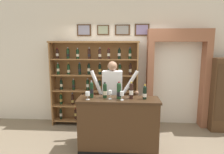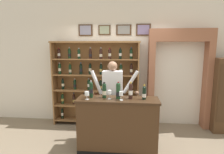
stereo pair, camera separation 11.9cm
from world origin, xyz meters
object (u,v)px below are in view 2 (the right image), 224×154
at_px(shopkeeper, 113,92).
at_px(tasting_bottle_grappa, 118,91).
at_px(tasting_counter, 118,125).
at_px(tasting_bottle_bianco, 91,89).
at_px(tasting_bottle_prosecco, 104,90).
at_px(wine_glass_left, 109,93).
at_px(wine_glass_spare, 121,94).
at_px(wine_glass_center, 87,94).
at_px(wine_shelf, 96,81).
at_px(tasting_bottle_brunello, 144,93).
at_px(tasting_bottle_chianti, 131,91).

bearing_deg(shopkeeper, tasting_bottle_grappa, -72.69).
relative_size(tasting_counter, shopkeeper, 0.90).
xyz_separation_m(shopkeeper, tasting_bottle_bianco, (-0.36, -0.43, 0.15)).
height_order(tasting_bottle_prosecco, wine_glass_left, tasting_bottle_prosecco).
relative_size(tasting_bottle_grappa, wine_glass_left, 1.93).
relative_size(wine_glass_spare, wine_glass_left, 0.97).
bearing_deg(tasting_bottle_bianco, shopkeeper, 49.73).
relative_size(tasting_counter, wine_glass_left, 9.18).
bearing_deg(wine_glass_left, tasting_bottle_prosecco, 144.54).
bearing_deg(tasting_bottle_grappa, wine_glass_spare, -57.78).
distance_m(tasting_bottle_bianco, wine_glass_left, 0.36).
xyz_separation_m(wine_glass_center, wine_glass_left, (0.40, 0.06, 0.02)).
bearing_deg(tasting_bottle_grappa, wine_shelf, 117.29).
height_order(tasting_counter, tasting_bottle_brunello, tasting_bottle_brunello).
bearing_deg(wine_shelf, tasting_counter, -63.08).
xyz_separation_m(shopkeeper, wine_glass_left, (-0.01, -0.50, 0.12)).
distance_m(tasting_bottle_bianco, tasting_bottle_chianti, 0.73).
bearing_deg(tasting_counter, tasting_bottle_chianti, 2.64).
xyz_separation_m(shopkeeper, tasting_bottle_grappa, (0.14, -0.46, 0.14)).
height_order(wine_shelf, tasting_counter, wine_shelf).
bearing_deg(wine_glass_left, tasting_counter, 12.78).
bearing_deg(tasting_bottle_prosecco, shopkeeper, 74.90).
distance_m(tasting_counter, tasting_bottle_prosecco, 0.70).
bearing_deg(wine_glass_center, wine_glass_left, 9.14).
distance_m(tasting_bottle_grappa, tasting_bottle_brunello, 0.46).
height_order(wine_shelf, wine_glass_spare, wine_shelf).
distance_m(tasting_bottle_grappa, wine_glass_left, 0.16).
xyz_separation_m(wine_glass_spare, wine_glass_left, (-0.21, 0.06, 0.01)).
bearing_deg(tasting_bottle_chianti, tasting_counter, -177.36).
height_order(tasting_counter, wine_glass_left, wine_glass_left).
bearing_deg(tasting_bottle_bianco, wine_glass_left, -11.69).
relative_size(tasting_counter, tasting_bottle_prosecco, 5.08).
height_order(tasting_bottle_bianco, tasting_bottle_prosecco, tasting_bottle_bianco).
bearing_deg(tasting_bottle_brunello, tasting_bottle_chianti, 177.32).
xyz_separation_m(tasting_bottle_prosecco, wine_glass_spare, (0.32, -0.13, -0.03)).
bearing_deg(wine_glass_center, tasting_bottle_brunello, 5.43).
bearing_deg(tasting_bottle_grappa, wine_glass_left, -167.76).
relative_size(tasting_counter, wine_glass_center, 10.31).
xyz_separation_m(shopkeeper, wine_glass_spare, (0.20, -0.55, 0.10)).
bearing_deg(tasting_bottle_grappa, tasting_bottle_chianti, 2.59).
relative_size(wine_glass_spare, wine_glass_center, 1.09).
relative_size(tasting_bottle_bianco, tasting_bottle_chianti, 1.02).
relative_size(tasting_bottle_brunello, wine_glass_left, 1.68).
distance_m(tasting_counter, wine_glass_left, 0.64).
distance_m(tasting_counter, wine_glass_spare, 0.63).
bearing_deg(tasting_bottle_bianco, tasting_bottle_chianti, -2.23).
bearing_deg(tasting_bottle_brunello, wine_glass_center, -174.57).
bearing_deg(tasting_counter, tasting_bottle_bianco, 175.49).
relative_size(tasting_bottle_grappa, tasting_bottle_chianti, 1.00).
xyz_separation_m(tasting_bottle_bianco, tasting_bottle_prosecco, (0.25, 0.00, -0.01)).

